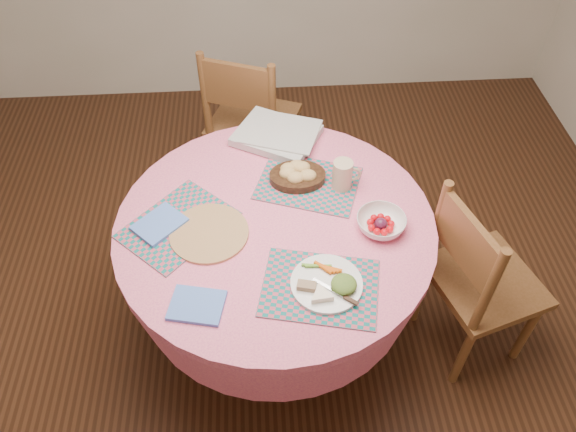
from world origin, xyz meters
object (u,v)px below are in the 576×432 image
chair_back (250,120)px  bread_bowl (297,174)px  dining_table (276,254)px  fruit_bowl (381,223)px  dinner_plate (329,283)px  wicker_trivet (209,233)px  latte_mug (343,175)px  chair_right (477,279)px

chair_back → bread_bowl: (0.19, -0.76, 0.30)m
dining_table → fruit_bowl: 0.46m
dinner_plate → fruit_bowl: bearing=48.8°
wicker_trivet → chair_back: bearing=81.2°
bread_bowl → latte_mug: size_ratio=1.83×
chair_right → wicker_trivet: size_ratio=3.06×
chair_right → bread_bowl: size_ratio=3.99×
chair_right → chair_back: chair_back is taller
dining_table → fruit_bowl: fruit_bowl is taller
bread_bowl → fruit_bowl: bearing=-44.0°
dinner_plate → bread_bowl: bread_bowl is taller
wicker_trivet → bread_bowl: bread_bowl is taller
dining_table → dinner_plate: 0.42m
latte_mug → fruit_bowl: bearing=-63.8°
bread_bowl → dining_table: bearing=-114.5°
dining_table → wicker_trivet: (-0.25, -0.05, 0.20)m
latte_mug → bread_bowl: bearing=164.3°
dining_table → chair_right: bearing=-8.8°
chair_right → dinner_plate: size_ratio=3.64×
dining_table → dinner_plate: size_ratio=4.92×
dining_table → chair_right: 0.84m
chair_back → fruit_bowl: 1.19m
chair_back → latte_mug: size_ratio=7.46×
dining_table → fruit_bowl: size_ratio=5.23×
dining_table → chair_back: bearing=95.3°
chair_right → wicker_trivet: (-1.07, 0.08, 0.28)m
bread_bowl → dinner_plate: bearing=-82.8°
chair_back → bread_bowl: chair_back is taller
chair_right → chair_back: size_ratio=0.98×
chair_right → wicker_trivet: 1.11m
chair_right → dinner_plate: bearing=88.9°
wicker_trivet → dinner_plate: dinner_plate is taller
chair_right → latte_mug: bearing=43.3°
dining_table → chair_right: size_ratio=1.35×
chair_right → fruit_bowl: (-0.42, 0.07, 0.30)m
chair_back → bread_bowl: bearing=125.6°
dining_table → chair_back: chair_back is taller
wicker_trivet → dinner_plate: size_ratio=1.19×
wicker_trivet → dining_table: bearing=10.3°
chair_right → wicker_trivet: bearing=68.1°
chair_right → fruit_bowl: chair_right is taller
chair_right → latte_mug: 0.71m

